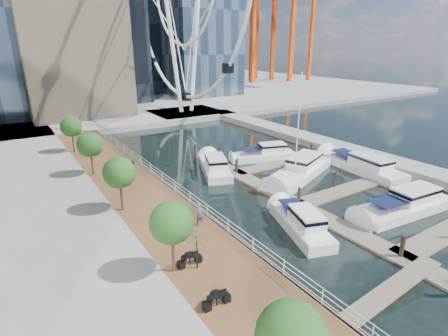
% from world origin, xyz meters
% --- Properties ---
extents(ground, '(520.00, 520.00, 0.00)m').
position_xyz_m(ground, '(0.00, 0.00, 0.00)').
color(ground, black).
rests_on(ground, ground).
extents(boardwalk, '(6.00, 60.00, 1.00)m').
position_xyz_m(boardwalk, '(-9.00, 15.00, 0.50)').
color(boardwalk, brown).
rests_on(boardwalk, ground).
extents(seawall, '(0.25, 60.00, 1.00)m').
position_xyz_m(seawall, '(-6.00, 15.00, 0.50)').
color(seawall, '#595954').
rests_on(seawall, ground).
extents(land_far, '(200.00, 114.00, 1.00)m').
position_xyz_m(land_far, '(0.00, 102.00, 0.50)').
color(land_far, gray).
rests_on(land_far, ground).
extents(breakwater, '(4.00, 60.00, 1.00)m').
position_xyz_m(breakwater, '(20.00, 20.00, 0.50)').
color(breakwater, gray).
rests_on(breakwater, ground).
extents(pier, '(14.00, 12.00, 1.00)m').
position_xyz_m(pier, '(14.00, 52.00, 0.50)').
color(pier, gray).
rests_on(pier, ground).
extents(railing, '(0.10, 60.00, 1.05)m').
position_xyz_m(railing, '(-6.10, 15.00, 1.52)').
color(railing, white).
rests_on(railing, boardwalk).
extents(floating_docks, '(16.00, 34.00, 2.60)m').
position_xyz_m(floating_docks, '(7.97, 9.98, 0.49)').
color(floating_docks, '#6D6051').
rests_on(floating_docks, ground).
extents(port_cranes, '(40.00, 52.00, 38.00)m').
position_xyz_m(port_cranes, '(67.67, 95.67, 20.00)').
color(port_cranes, '#D84C14').
rests_on(port_cranes, ground).
extents(street_trees, '(2.60, 42.60, 4.60)m').
position_xyz_m(street_trees, '(-11.40, 14.00, 4.29)').
color(street_trees, '#3F2B1C').
rests_on(street_trees, ground).
extents(cafe_tables, '(2.50, 13.70, 0.74)m').
position_xyz_m(cafe_tables, '(-10.40, -2.00, 1.37)').
color(cafe_tables, black).
rests_on(cafe_tables, ground).
extents(yacht_foreground, '(11.27, 4.02, 2.15)m').
position_xyz_m(yacht_foreground, '(9.88, 1.93, 0.00)').
color(yacht_foreground, white).
rests_on(yacht_foreground, ground).
extents(pedestrian_near, '(0.72, 0.54, 1.79)m').
position_xyz_m(pedestrian_near, '(-7.27, 8.17, 1.89)').
color(pedestrian_near, '#4D5567').
rests_on(pedestrian_near, boardwalk).
extents(pedestrian_mid, '(0.82, 1.01, 1.98)m').
position_xyz_m(pedestrian_mid, '(-8.17, 20.64, 1.99)').
color(pedestrian_mid, '#826559').
rests_on(pedestrian_mid, boardwalk).
extents(pedestrian_far, '(0.98, 0.43, 1.66)m').
position_xyz_m(pedestrian_far, '(-10.11, 31.69, 1.83)').
color(pedestrian_far, '#373E45').
rests_on(pedestrian_far, boardwalk).
extents(moored_yachts, '(20.87, 37.65, 11.50)m').
position_xyz_m(moored_yachts, '(8.59, 11.80, 0.00)').
color(moored_yachts, white).
rests_on(moored_yachts, ground).
extents(cafe_seating, '(3.38, 12.52, 2.42)m').
position_xyz_m(cafe_seating, '(-10.26, -2.70, 2.16)').
color(cafe_seating, '#103D16').
rests_on(cafe_seating, ground).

